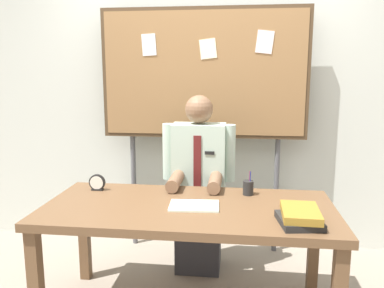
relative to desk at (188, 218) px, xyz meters
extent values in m
cube|color=silver|center=(0.00, 1.17, 0.70)|extent=(6.40, 0.08, 2.70)
cube|color=brown|center=(0.00, 0.00, 0.06)|extent=(1.78, 0.83, 0.05)
cube|color=brown|center=(-0.83, -0.35, -0.31)|extent=(0.07, 0.07, 0.68)
cube|color=brown|center=(-0.83, 0.35, -0.31)|extent=(0.07, 0.07, 0.68)
cube|color=brown|center=(0.83, 0.35, -0.31)|extent=(0.07, 0.07, 0.68)
cube|color=#2D2D33|center=(0.00, 0.62, -0.43)|extent=(0.34, 0.30, 0.44)
cube|color=#B2CCBC|center=(0.00, 0.62, 0.15)|extent=(0.40, 0.22, 0.72)
sphere|color=brown|center=(0.00, 0.62, 0.62)|extent=(0.21, 0.21, 0.21)
cylinder|color=#B2CCBC|center=(-0.23, 0.60, 0.29)|extent=(0.09, 0.09, 0.43)
cylinder|color=#B2CCBC|center=(0.23, 0.60, 0.29)|extent=(0.09, 0.09, 0.43)
cylinder|color=brown|center=(-0.14, 0.36, 0.13)|extent=(0.09, 0.30, 0.09)
cylinder|color=brown|center=(0.14, 0.36, 0.13)|extent=(0.09, 0.30, 0.09)
cube|color=#591919|center=(0.00, 0.50, 0.20)|extent=(0.06, 0.01, 0.47)
cube|color=black|center=(0.09, 0.50, 0.31)|extent=(0.07, 0.01, 0.02)
cube|color=#4C3823|center=(0.00, 0.97, 0.88)|extent=(1.70, 0.05, 1.06)
cube|color=olive|center=(0.00, 0.96, 0.88)|extent=(1.64, 0.04, 1.00)
cylinder|color=#59595E|center=(-0.62, 1.00, -0.14)|extent=(0.04, 0.04, 1.03)
cylinder|color=#59595E|center=(0.62, 1.00, -0.14)|extent=(0.04, 0.04, 1.03)
cube|color=#F4EFCC|center=(0.04, 0.94, 1.07)|extent=(0.15, 0.00, 0.17)
cube|color=silver|center=(0.48, 0.94, 1.12)|extent=(0.15, 0.00, 0.19)
cube|color=white|center=(-0.45, 0.94, 1.11)|extent=(0.12, 0.00, 0.18)
cube|color=#262626|center=(0.63, -0.23, 0.10)|extent=(0.25, 0.28, 0.04)
cube|color=olive|center=(0.64, -0.21, 0.14)|extent=(0.20, 0.30, 0.04)
cube|color=silver|center=(0.04, -0.02, 0.09)|extent=(0.31, 0.22, 0.01)
cylinder|color=black|center=(-0.67, 0.24, 0.14)|extent=(0.11, 0.02, 0.11)
cylinder|color=white|center=(-0.67, 0.22, 0.14)|extent=(0.09, 0.00, 0.09)
cube|color=black|center=(-0.67, 0.24, 0.09)|extent=(0.08, 0.04, 0.01)
cylinder|color=#262626|center=(0.37, 0.26, 0.13)|extent=(0.07, 0.07, 0.09)
cylinder|color=#263399|center=(0.38, 0.26, 0.17)|extent=(0.01, 0.01, 0.15)
cylinder|color=maroon|center=(0.38, 0.27, 0.17)|extent=(0.01, 0.01, 0.15)
camera|label=1|loc=(0.30, -2.28, 0.89)|focal=36.66mm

